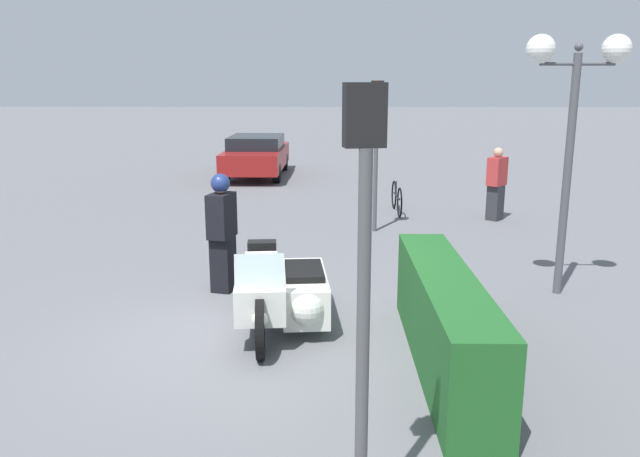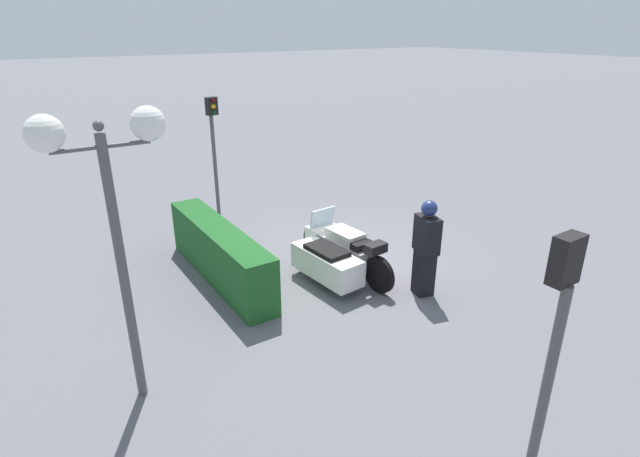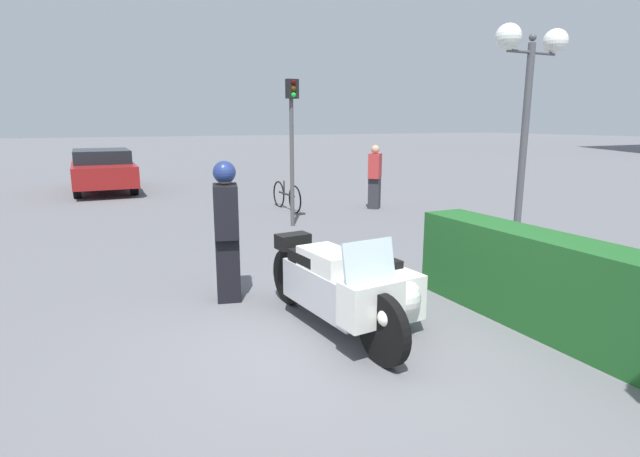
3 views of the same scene
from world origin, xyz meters
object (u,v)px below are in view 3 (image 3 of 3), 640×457
Objects in this scene: pedestrian_bystander at (375,177)px; bicycle_parked at (287,197)px; traffic_light_far at (292,131)px; hedge_bush_curbside at (553,286)px; police_motorcycle at (352,285)px; officer_rider at (227,228)px; parked_car_background at (103,169)px; twin_lamp_post at (530,71)px.

bicycle_parked is (-0.86, -2.20, -0.50)m from pedestrian_bystander.
hedge_bush_curbside is at bearing 1.41° from traffic_light_far.
police_motorcycle is 1.46× the size of officer_rider.
traffic_light_far is 3.38m from pedestrian_bystander.
bicycle_parked is (-8.63, 0.41, -0.19)m from hedge_bush_curbside.
pedestrian_bystander is 2.41m from bicycle_parked.
officer_rider is (-1.46, -1.02, 0.47)m from police_motorcycle.
parked_car_background reaches higher than bicycle_parked.
police_motorcycle is 5.88m from traffic_light_far.
officer_rider is at bearing -175.24° from parked_car_background.
hedge_bush_curbside is 15.24m from parked_car_background.
twin_lamp_post is 4.83m from traffic_light_far.
police_motorcycle is at bearing 139.76° from officer_rider.
twin_lamp_post is at bearing -165.98° from officer_rider.
pedestrian_bystander is (-5.18, 5.50, -0.11)m from officer_rider.
twin_lamp_post is at bearing 104.14° from police_motorcycle.
traffic_light_far is (-6.56, -0.29, 1.57)m from hedge_bush_curbside.
hedge_bush_curbside is 8.64m from bicycle_parked.
bicycle_parked is (-6.09, -1.79, -2.74)m from twin_lamp_post.
officer_rider is at bearing -149.76° from police_motorcycle.
traffic_light_far is at bearing -156.41° from parked_car_background.
officer_rider is 6.91m from bicycle_parked.
bicycle_parked is at bearing -163.61° from twin_lamp_post.
police_motorcycle is 2.18m from hedge_bush_curbside.
twin_lamp_post reaches higher than officer_rider.
twin_lamp_post is (0.06, 5.09, 2.13)m from officer_rider.
pedestrian_bystander is at bearing 67.30° from bicycle_parked.
bicycle_parked is (-7.50, 2.28, -0.13)m from police_motorcycle.
officer_rider reaches higher than police_motorcycle.
twin_lamp_post reaches higher than pedestrian_bystander.
parked_car_background is 2.85× the size of pedestrian_bystander.
parked_car_background is at bearing -165.80° from hedge_bush_curbside.
twin_lamp_post is (-2.53, 2.20, 2.55)m from hedge_bush_curbside.
parked_car_background is (-14.78, -3.74, 0.21)m from hedge_bush_curbside.
traffic_light_far reaches higher than parked_car_background.
police_motorcycle reaches higher than bicycle_parked.
twin_lamp_post is 2.12× the size of bicycle_parked.
hedge_bush_curbside is 1.18× the size of traffic_light_far.
traffic_light_far is 1.88× the size of pedestrian_bystander.
traffic_light_far is 9.02m from parked_car_background.
police_motorcycle is 0.55× the size of parked_car_background.
traffic_light_far reaches higher than pedestrian_bystander.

